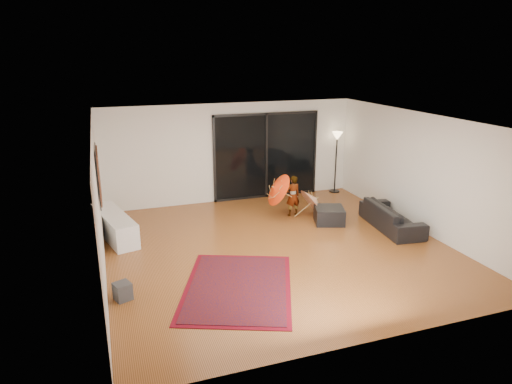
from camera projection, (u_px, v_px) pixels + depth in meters
name	position (u px, v px, depth m)	size (l,w,h in m)	color
floor	(278.00, 248.00, 9.70)	(7.00, 7.00, 0.00)	#A05A2B
ceiling	(280.00, 121.00, 8.91)	(7.00, 7.00, 0.00)	white
wall_back	(232.00, 153.00, 12.46)	(7.00, 7.00, 0.00)	silver
wall_front	(376.00, 256.00, 6.14)	(7.00, 7.00, 0.00)	silver
wall_left	(99.00, 205.00, 8.21)	(7.00, 7.00, 0.00)	silver
wall_right	(421.00, 173.00, 10.39)	(7.00, 7.00, 0.00)	silver
sliding_door	(266.00, 156.00, 12.79)	(3.06, 0.07, 2.40)	black
painting	(98.00, 175.00, 9.04)	(0.04, 1.28, 1.08)	black
media_console	(114.00, 225.00, 10.19)	(0.49, 1.97, 0.55)	white
speaker	(123.00, 291.00, 7.64)	(0.26, 0.26, 0.30)	#424244
persian_rug	(238.00, 287.00, 8.06)	(2.68, 3.09, 0.02)	#600815
sofa	(392.00, 216.00, 10.72)	(1.94, 0.76, 0.57)	black
ottoman	(329.00, 215.00, 11.06)	(0.68, 0.68, 0.39)	black
floor_lamp	(337.00, 145.00, 13.19)	(0.31, 0.31, 1.79)	black
child	(293.00, 196.00, 11.47)	(0.38, 0.25, 1.04)	#999999
parasol_orange	(273.00, 190.00, 11.19)	(0.59, 0.85, 0.88)	red
parasol_white	(317.00, 196.00, 11.52)	(0.62, 0.81, 0.92)	silver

